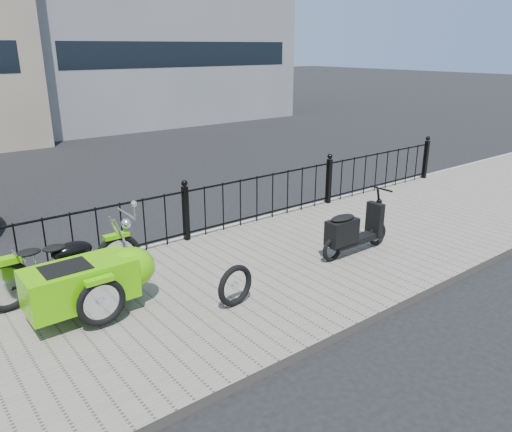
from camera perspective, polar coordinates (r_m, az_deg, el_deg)
ground at (r=7.85m, az=-3.00°, el=-6.26°), size 120.00×120.00×0.00m
sidewalk at (r=7.46m, az=-0.78°, el=-7.14°), size 30.00×3.80×0.12m
curb at (r=8.96m, az=-8.32°, el=-2.77°), size 30.00×0.10×0.12m
iron_fence at (r=8.66m, az=-8.02°, el=0.20°), size 14.11×0.11×1.08m
motorcycle_sidecar at (r=6.66m, az=-18.41°, el=-6.45°), size 2.28×1.48×0.98m
scooter at (r=8.14m, az=10.93°, el=-1.74°), size 1.49×0.44×1.01m
spare_tire at (r=6.50m, az=-2.39°, el=-7.95°), size 0.57×0.14×0.56m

